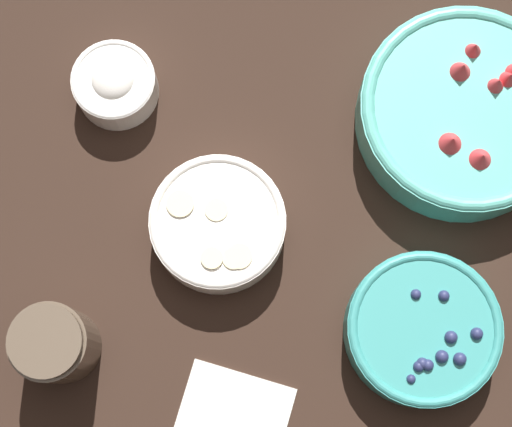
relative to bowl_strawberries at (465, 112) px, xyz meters
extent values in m
plane|color=black|center=(0.19, 0.15, -0.04)|extent=(4.00, 4.00, 0.00)
cylinder|color=#56B7A8|center=(0.00, 0.00, -0.01)|extent=(0.27, 0.27, 0.06)
torus|color=#56B7A8|center=(0.00, 0.00, 0.02)|extent=(0.27, 0.27, 0.02)
cylinder|color=red|center=(0.00, 0.00, 0.01)|extent=(0.21, 0.21, 0.02)
cone|color=red|center=(-0.03, -0.03, 0.03)|extent=(0.03, 0.03, 0.02)
cone|color=red|center=(0.00, -0.07, 0.03)|extent=(0.03, 0.03, 0.02)
cone|color=red|center=(-0.02, 0.07, 0.03)|extent=(0.04, 0.04, 0.02)
cone|color=red|center=(-0.04, -0.04, 0.03)|extent=(0.03, 0.03, 0.02)
cone|color=red|center=(0.01, -0.04, 0.03)|extent=(0.03, 0.03, 0.03)
cone|color=red|center=(0.02, 0.05, 0.03)|extent=(0.04, 0.04, 0.03)
cylinder|color=teal|center=(0.03, 0.28, -0.01)|extent=(0.18, 0.18, 0.05)
torus|color=teal|center=(0.03, 0.28, 0.01)|extent=(0.18, 0.18, 0.01)
cylinder|color=navy|center=(0.03, 0.28, 0.00)|extent=(0.15, 0.15, 0.02)
sphere|color=navy|center=(0.04, 0.32, 0.01)|extent=(0.01, 0.01, 0.01)
sphere|color=navy|center=(0.05, 0.24, 0.01)|extent=(0.01, 0.01, 0.01)
sphere|color=navy|center=(0.03, 0.32, 0.01)|extent=(0.01, 0.01, 0.01)
sphere|color=navy|center=(0.01, 0.31, 0.01)|extent=(0.02, 0.02, 0.02)
sphere|color=navy|center=(0.04, 0.34, 0.01)|extent=(0.01, 0.01, 0.01)
sphere|color=navy|center=(0.03, 0.32, 0.01)|extent=(0.01, 0.01, 0.01)
sphere|color=navy|center=(-0.03, 0.28, 0.01)|extent=(0.01, 0.01, 0.01)
sphere|color=navy|center=(0.00, 0.28, 0.01)|extent=(0.02, 0.02, 0.02)
sphere|color=navy|center=(0.01, 0.24, 0.01)|extent=(0.01, 0.01, 0.01)
sphere|color=navy|center=(-0.01, 0.31, 0.01)|extent=(0.02, 0.02, 0.02)
cylinder|color=white|center=(0.29, 0.18, -0.01)|extent=(0.17, 0.17, 0.05)
torus|color=white|center=(0.29, 0.18, 0.01)|extent=(0.17, 0.17, 0.01)
cylinder|color=beige|center=(0.29, 0.18, 0.00)|extent=(0.13, 0.13, 0.02)
cylinder|color=beige|center=(0.34, 0.16, 0.01)|extent=(0.03, 0.03, 0.01)
cylinder|color=beige|center=(0.29, 0.22, 0.01)|extent=(0.03, 0.03, 0.01)
cylinder|color=beige|center=(0.29, 0.16, 0.01)|extent=(0.03, 0.03, 0.00)
cylinder|color=beige|center=(0.26, 0.22, 0.01)|extent=(0.03, 0.03, 0.01)
cylinder|color=beige|center=(0.26, 0.22, 0.01)|extent=(0.03, 0.03, 0.01)
cylinder|color=white|center=(0.44, 0.01, -0.02)|extent=(0.11, 0.11, 0.05)
torus|color=white|center=(0.44, 0.01, 0.01)|extent=(0.11, 0.11, 0.01)
cylinder|color=white|center=(0.44, 0.01, 0.00)|extent=(0.08, 0.08, 0.01)
ellipsoid|color=white|center=(0.44, 0.01, 0.01)|extent=(0.05, 0.05, 0.02)
cylinder|color=brown|center=(0.46, 0.34, 0.01)|extent=(0.09, 0.09, 0.10)
cylinder|color=#472819|center=(0.46, 0.34, 0.00)|extent=(0.07, 0.07, 0.07)
cylinder|color=brown|center=(0.46, 0.34, 0.06)|extent=(0.08, 0.08, 0.01)
cube|color=silver|center=(0.24, 0.40, -0.04)|extent=(0.14, 0.11, 0.01)
camera|label=1|loc=(0.22, 0.38, 1.02)|focal=60.00mm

